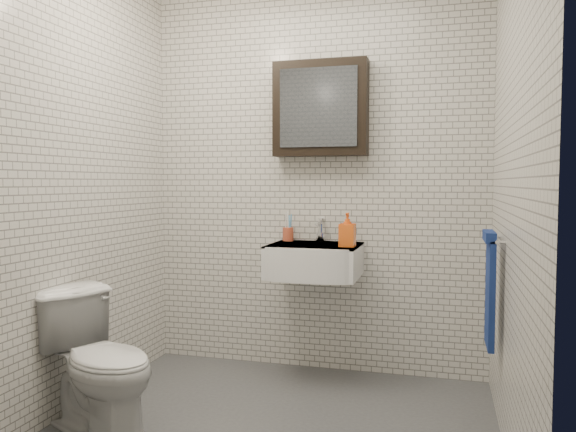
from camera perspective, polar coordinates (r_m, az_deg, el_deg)
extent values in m
cube|color=#45464C|center=(2.98, -1.85, -20.90)|extent=(2.20, 2.00, 0.01)
cube|color=silver|center=(3.68, 2.77, 3.70)|extent=(2.20, 0.02, 2.50)
cube|color=silver|center=(1.79, -11.57, 3.95)|extent=(2.20, 0.02, 2.50)
cube|color=silver|center=(3.22, -20.96, 3.52)|extent=(0.02, 2.00, 2.50)
cube|color=silver|center=(2.61, 21.90, 3.58)|extent=(0.02, 2.00, 2.50)
cube|color=white|center=(3.48, 2.73, -4.53)|extent=(0.55, 0.45, 0.20)
cylinder|color=silver|center=(3.49, 2.81, -3.05)|extent=(0.31, 0.31, 0.02)
cylinder|color=silver|center=(3.49, 2.81, -2.92)|extent=(0.04, 0.04, 0.01)
cube|color=white|center=(3.47, 2.74, -2.98)|extent=(0.55, 0.45, 0.01)
cylinder|color=silver|center=(3.63, 3.32, -2.15)|extent=(0.06, 0.06, 0.06)
cylinder|color=silver|center=(3.62, 3.32, -1.20)|extent=(0.03, 0.03, 0.08)
cylinder|color=silver|center=(3.56, 3.12, -0.80)|extent=(0.02, 0.12, 0.02)
cube|color=silver|center=(3.65, 3.42, -0.30)|extent=(0.02, 0.09, 0.01)
cube|color=black|center=(3.63, 3.33, 10.82)|extent=(0.60, 0.14, 0.60)
cube|color=#3F444C|center=(3.56, 3.06, 10.98)|extent=(0.49, 0.01, 0.49)
cylinder|color=silver|center=(2.96, 20.25, -2.24)|extent=(0.02, 0.30, 0.02)
cylinder|color=silver|center=(3.09, 20.42, -2.02)|extent=(0.04, 0.02, 0.02)
cylinder|color=silver|center=(2.84, 20.87, -2.50)|extent=(0.04, 0.02, 0.02)
cube|color=navy|center=(3.00, 19.86, -7.37)|extent=(0.03, 0.26, 0.54)
cube|color=navy|center=(2.96, 19.77, -1.94)|extent=(0.05, 0.26, 0.05)
cylinder|color=#C24D30|center=(3.67, 0.01, -1.85)|extent=(0.09, 0.09, 0.09)
cylinder|color=white|center=(3.66, -0.23, -0.97)|extent=(0.02, 0.03, 0.17)
cylinder|color=#46A0E2|center=(3.66, 0.14, -1.11)|extent=(0.01, 0.02, 0.15)
cylinder|color=white|center=(3.68, -0.01, -0.88)|extent=(0.02, 0.03, 0.18)
cylinder|color=#46A0E2|center=(3.67, 0.28, -1.02)|extent=(0.02, 0.04, 0.16)
imported|color=orange|center=(3.35, 6.05, -1.40)|extent=(0.09, 0.10, 0.20)
imported|color=white|center=(2.98, -18.61, -13.94)|extent=(0.79, 0.64, 0.70)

